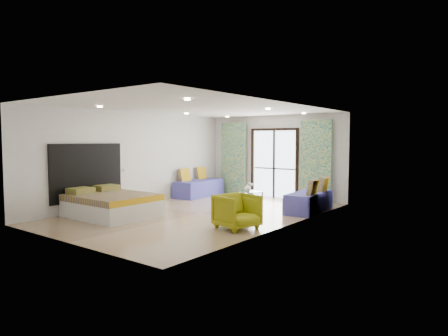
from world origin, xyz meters
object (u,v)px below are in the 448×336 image
Objects in this scene: bed at (111,205)px; armchair at (237,210)px; daybed_left at (199,187)px; coffee_table at (251,193)px; daybed_right at (310,201)px.

armchair is (3.27, 0.79, 0.11)m from bed.
coffee_table is (2.31, -0.31, 0.03)m from daybed_left.
daybed_right is (3.59, 3.64, -0.01)m from bed.
daybed_left reaches higher than armchair.
bed reaches higher than coffee_table.
armchair is (-0.32, -2.85, 0.12)m from daybed_right.
armchair is (1.61, -2.94, 0.07)m from coffee_table.
bed is 3.37m from armchair.
coffee_table is at bearing 172.35° from daybed_right.
daybed_right is 2.87m from armchair.
bed is at bearing -114.08° from coffee_table.
armchair is at bearing -101.44° from daybed_right.
bed is 2.74× the size of coffee_table.
coffee_table is 0.91× the size of armchair.
daybed_right reaches higher than coffee_table.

